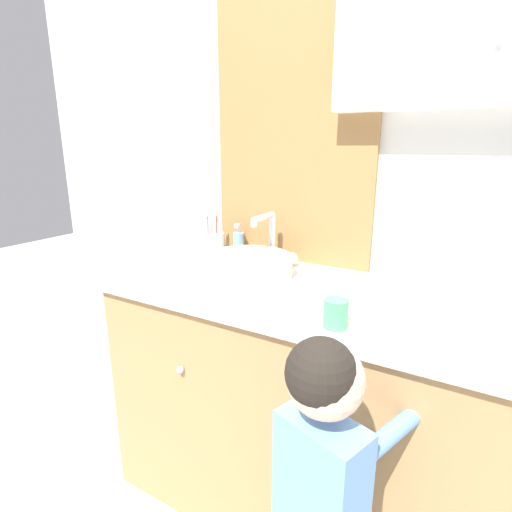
{
  "coord_description": "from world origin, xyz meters",
  "views": [
    {
      "loc": [
        0.48,
        -0.83,
        1.31
      ],
      "look_at": [
        -0.16,
        0.26,
        0.96
      ],
      "focal_mm": 28.0,
      "sensor_mm": 36.0,
      "label": 1
    }
  ],
  "objects_px": {
    "toothbrush_holder": "(214,243)",
    "soap_dispenser": "(239,243)",
    "drinking_cup": "(336,313)",
    "child_figure": "(321,501)",
    "sink_basin": "(249,264)"
  },
  "relations": [
    {
      "from": "sink_basin",
      "to": "toothbrush_holder",
      "type": "relative_size",
      "value": 1.87
    },
    {
      "from": "toothbrush_holder",
      "to": "soap_dispenser",
      "type": "relative_size",
      "value": 1.39
    },
    {
      "from": "drinking_cup",
      "to": "child_figure",
      "type": "bearing_deg",
      "value": -73.67
    },
    {
      "from": "toothbrush_holder",
      "to": "child_figure",
      "type": "relative_size",
      "value": 0.2
    },
    {
      "from": "sink_basin",
      "to": "soap_dispenser",
      "type": "distance_m",
      "value": 0.27
    },
    {
      "from": "sink_basin",
      "to": "drinking_cup",
      "type": "distance_m",
      "value": 0.48
    },
    {
      "from": "sink_basin",
      "to": "child_figure",
      "type": "relative_size",
      "value": 0.37
    },
    {
      "from": "sink_basin",
      "to": "soap_dispenser",
      "type": "relative_size",
      "value": 2.6
    },
    {
      "from": "sink_basin",
      "to": "toothbrush_holder",
      "type": "bearing_deg",
      "value": 150.05
    },
    {
      "from": "sink_basin",
      "to": "child_figure",
      "type": "bearing_deg",
      "value": -45.97
    },
    {
      "from": "child_figure",
      "to": "drinking_cup",
      "type": "height_order",
      "value": "child_figure"
    },
    {
      "from": "child_figure",
      "to": "drinking_cup",
      "type": "relative_size",
      "value": 12.78
    },
    {
      "from": "soap_dispenser",
      "to": "drinking_cup",
      "type": "relative_size",
      "value": 1.84
    },
    {
      "from": "soap_dispenser",
      "to": "drinking_cup",
      "type": "xyz_separation_m",
      "value": [
        0.58,
        -0.45,
        -0.02
      ]
    },
    {
      "from": "drinking_cup",
      "to": "sink_basin",
      "type": "bearing_deg",
      "value": 148.85
    }
  ]
}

